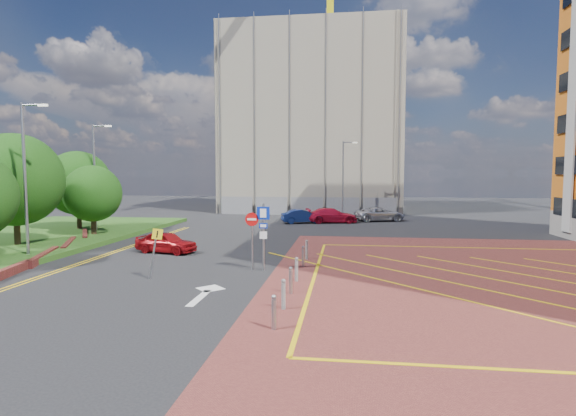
% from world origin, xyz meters
% --- Properties ---
extents(ground, '(140.00, 140.00, 0.00)m').
position_xyz_m(ground, '(0.00, 0.00, 0.00)').
color(ground, black).
rests_on(ground, ground).
extents(retaining_wall, '(6.06, 20.33, 0.40)m').
position_xyz_m(retaining_wall, '(-11.80, 2.00, 0.20)').
color(retaining_wall, maroon).
rests_on(retaining_wall, ground).
extents(tree_b, '(5.60, 5.60, 6.74)m').
position_xyz_m(tree_b, '(-15.50, 5.00, 4.24)').
color(tree_b, '#3D2B1C').
rests_on(tree_b, grass_bed).
extents(tree_c, '(4.00, 4.00, 4.90)m').
position_xyz_m(tree_c, '(-13.50, 10.00, 3.19)').
color(tree_c, '#3D2B1C').
rests_on(tree_c, grass_bed).
extents(tree_d, '(5.00, 5.00, 6.08)m').
position_xyz_m(tree_d, '(-16.50, 13.00, 3.87)').
color(tree_d, '#3D2B1C').
rests_on(tree_d, grass_bed).
extents(lamp_left_near, '(1.53, 0.16, 8.00)m').
position_xyz_m(lamp_left_near, '(-12.42, 2.00, 4.66)').
color(lamp_left_near, '#9EA0A8').
rests_on(lamp_left_near, grass_bed).
extents(lamp_left_far, '(1.53, 0.16, 8.00)m').
position_xyz_m(lamp_left_far, '(-14.42, 12.00, 4.66)').
color(lamp_left_far, '#9EA0A8').
rests_on(lamp_left_far, grass_bed).
extents(lamp_back, '(1.53, 0.16, 8.00)m').
position_xyz_m(lamp_back, '(4.08, 28.00, 4.36)').
color(lamp_back, '#9EA0A8').
rests_on(lamp_back, ground).
extents(sign_cluster, '(1.17, 0.12, 3.20)m').
position_xyz_m(sign_cluster, '(0.30, 0.98, 1.95)').
color(sign_cluster, '#9EA0A8').
rests_on(sign_cluster, ground).
extents(warning_sign, '(0.65, 0.40, 2.25)m').
position_xyz_m(warning_sign, '(-3.84, -1.41, 1.43)').
color(warning_sign, '#9EA0A8').
rests_on(warning_sign, ground).
extents(bollard_row, '(0.14, 11.14, 0.90)m').
position_xyz_m(bollard_row, '(2.30, -1.67, 0.47)').
color(bollard_row, '#9EA0A8').
rests_on(bollard_row, forecourt).
extents(construction_building, '(21.20, 19.20, 22.00)m').
position_xyz_m(construction_building, '(0.00, 40.00, 11.00)').
color(construction_building, gray).
rests_on(construction_building, ground).
extents(tower_crane, '(1.60, 35.00, 35.40)m').
position_xyz_m(tower_crane, '(2.00, 39.44, 25.85)').
color(tower_crane, yellow).
rests_on(tower_crane, ground).
extents(construction_fence, '(21.60, 0.06, 2.00)m').
position_xyz_m(construction_fence, '(1.00, 30.00, 1.00)').
color(construction_fence, gray).
rests_on(construction_fence, ground).
extents(car_red_left, '(3.89, 2.27, 1.25)m').
position_xyz_m(car_red_left, '(-6.03, 5.03, 0.62)').
color(car_red_left, '#9C0D12').
rests_on(car_red_left, ground).
extents(car_blue_back, '(4.13, 2.51, 1.29)m').
position_xyz_m(car_blue_back, '(0.34, 21.59, 0.64)').
color(car_blue_back, navy).
rests_on(car_blue_back, ground).
extents(car_red_back, '(5.08, 2.88, 1.39)m').
position_xyz_m(car_red_back, '(3.03, 22.32, 0.69)').
color(car_red_back, red).
rests_on(car_red_back, ground).
extents(car_silver_back, '(5.28, 3.62, 1.34)m').
position_xyz_m(car_silver_back, '(7.61, 24.53, 0.67)').
color(car_silver_back, '#AFAFB7').
rests_on(car_silver_back, ground).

